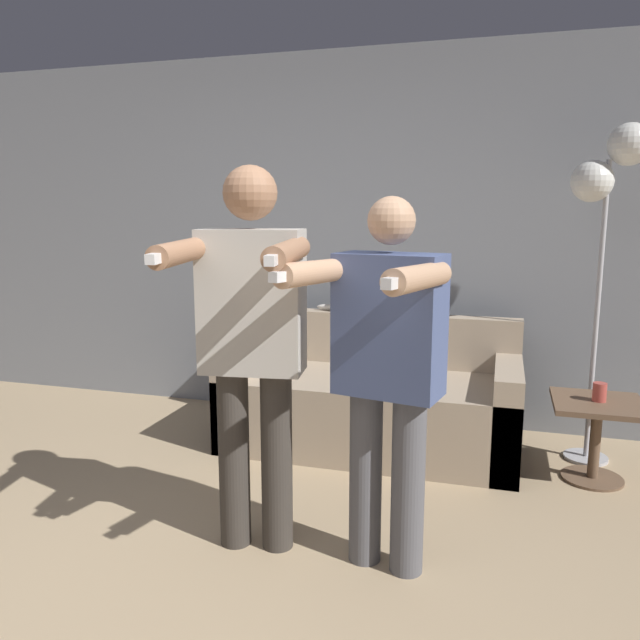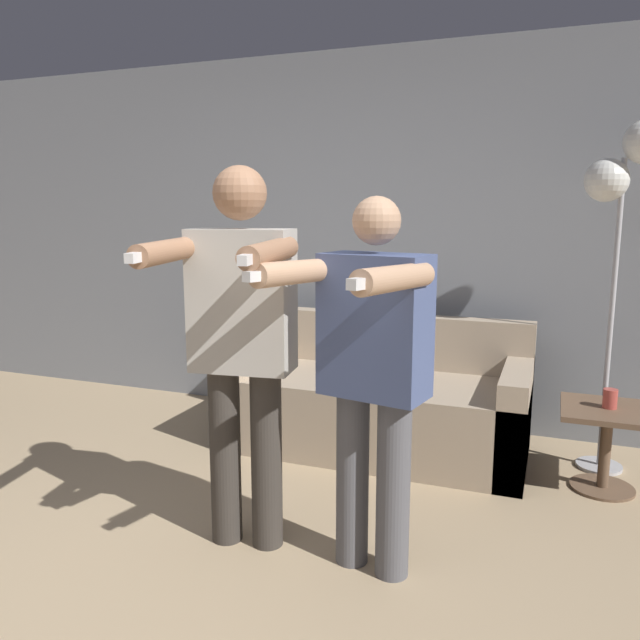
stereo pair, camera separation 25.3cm
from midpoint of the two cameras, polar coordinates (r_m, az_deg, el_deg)
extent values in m
plane|color=tan|center=(2.64, -15.60, -25.34)|extent=(16.00, 16.00, 0.00)
cube|color=gray|center=(4.55, 3.80, 7.37)|extent=(10.00, 0.05, 2.60)
cube|color=tan|center=(4.04, 7.07, -8.47)|extent=(1.84, 0.84, 0.47)
cube|color=tan|center=(4.26, 8.31, -1.81)|extent=(1.84, 0.14, 0.35)
cube|color=tan|center=(4.28, -3.95, -6.35)|extent=(0.16, 0.84, 0.61)
cube|color=tan|center=(3.91, 19.22, -8.50)|extent=(0.16, 0.84, 0.61)
cylinder|color=#38332D|center=(2.92, -6.16, -12.25)|extent=(0.14, 0.14, 0.82)
cylinder|color=#38332D|center=(2.86, -2.34, -12.65)|extent=(0.14, 0.14, 0.82)
cube|color=#B7B2A8|center=(2.70, -4.47, 1.77)|extent=(0.46, 0.28, 0.61)
sphere|color=#9E7051|center=(2.67, -4.60, 11.50)|extent=(0.23, 0.23, 0.23)
cylinder|color=#9E7051|center=(2.51, -10.82, 6.23)|extent=(0.16, 0.51, 0.10)
cube|color=white|center=(2.29, -13.35, 5.62)|extent=(0.05, 0.12, 0.04)
cylinder|color=#9E7051|center=(2.37, -1.55, 6.19)|extent=(0.16, 0.51, 0.10)
cube|color=white|center=(2.13, -3.25, 5.57)|extent=(0.05, 0.12, 0.04)
cylinder|color=#56565B|center=(2.76, 5.70, -14.20)|extent=(0.14, 0.14, 0.77)
cylinder|color=#56565B|center=(2.68, 9.49, -14.98)|extent=(0.14, 0.14, 0.77)
cube|color=#475684|center=(2.51, 7.92, -0.54)|extent=(0.46, 0.30, 0.58)
sphere|color=tan|center=(2.47, 8.16, 8.97)|extent=(0.19, 0.19, 0.19)
cylinder|color=tan|center=(2.36, 1.03, 4.40)|extent=(0.19, 0.51, 0.10)
cube|color=white|center=(2.15, -2.43, 4.03)|extent=(0.06, 0.13, 0.04)
cylinder|color=tan|center=(2.17, 10.21, 3.76)|extent=(0.19, 0.51, 0.10)
cube|color=white|center=(1.95, 7.44, 3.33)|extent=(0.06, 0.13, 0.04)
ellipsoid|color=silver|center=(4.25, 6.08, 1.63)|extent=(0.36, 0.13, 0.15)
sphere|color=silver|center=(4.21, 8.10, 2.22)|extent=(0.11, 0.11, 0.11)
ellipsoid|color=silver|center=(4.33, 3.73, 1.15)|extent=(0.20, 0.04, 0.04)
cone|color=silver|center=(4.19, 7.79, 2.77)|extent=(0.03, 0.03, 0.03)
cone|color=silver|center=(4.23, 7.91, 2.83)|extent=(0.03, 0.03, 0.03)
cylinder|color=#B2B2B7|center=(4.20, 25.77, -11.94)|extent=(0.26, 0.26, 0.02)
cylinder|color=#B2B2B7|center=(3.97, 26.75, 0.05)|extent=(0.03, 0.03, 1.79)
sphere|color=white|center=(3.92, 26.48, 11.37)|extent=(0.24, 0.24, 0.24)
cylinder|color=brown|center=(3.92, 26.14, -13.61)|extent=(0.34, 0.34, 0.02)
cylinder|color=brown|center=(3.84, 26.38, -10.75)|extent=(0.06, 0.06, 0.43)
cube|color=brown|center=(3.77, 26.66, -7.46)|extent=(0.48, 0.48, 0.03)
cylinder|color=#B7473D|center=(3.76, 26.78, -6.46)|extent=(0.07, 0.07, 0.10)
camera|label=1|loc=(0.13, -87.80, 0.39)|focal=35.00mm
camera|label=2|loc=(0.13, 92.20, -0.39)|focal=35.00mm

